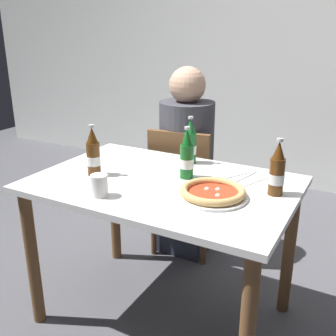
{
  "coord_description": "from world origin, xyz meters",
  "views": [
    {
      "loc": [
        0.84,
        -1.5,
        1.43
      ],
      "look_at": [
        0.0,
        0.05,
        0.8
      ],
      "focal_mm": 42.61,
      "sensor_mm": 36.0,
      "label": 1
    }
  ],
  "objects_px": {
    "chair_behind_table": "(184,184)",
    "beer_bottle_extra": "(187,157)",
    "beer_bottle_left": "(190,144)",
    "beer_bottle_center": "(93,154)",
    "pizza_margherita_near": "(213,193)",
    "paper_cup": "(99,186)",
    "dining_table_main": "(163,204)",
    "diner_seated": "(186,167)",
    "beer_bottle_right": "(277,171)",
    "napkin_with_cutlery": "(241,177)"
  },
  "relations": [
    {
      "from": "beer_bottle_right",
      "to": "dining_table_main",
      "type": "bearing_deg",
      "value": -168.84
    },
    {
      "from": "pizza_margherita_near",
      "to": "beer_bottle_right",
      "type": "height_order",
      "value": "beer_bottle_right"
    },
    {
      "from": "diner_seated",
      "to": "beer_bottle_center",
      "type": "xyz_separation_m",
      "value": [
        -0.14,
        -0.74,
        0.27
      ]
    },
    {
      "from": "beer_bottle_extra",
      "to": "napkin_with_cutlery",
      "type": "height_order",
      "value": "beer_bottle_extra"
    },
    {
      "from": "beer_bottle_left",
      "to": "beer_bottle_extra",
      "type": "relative_size",
      "value": 1.0
    },
    {
      "from": "diner_seated",
      "to": "napkin_with_cutlery",
      "type": "xyz_separation_m",
      "value": [
        0.5,
        -0.44,
        0.17
      ]
    },
    {
      "from": "chair_behind_table",
      "to": "pizza_margherita_near",
      "type": "xyz_separation_m",
      "value": [
        0.46,
        -0.67,
        0.29
      ]
    },
    {
      "from": "napkin_with_cutlery",
      "to": "pizza_margherita_near",
      "type": "bearing_deg",
      "value": -95.83
    },
    {
      "from": "chair_behind_table",
      "to": "pizza_margherita_near",
      "type": "distance_m",
      "value": 0.86
    },
    {
      "from": "chair_behind_table",
      "to": "beer_bottle_extra",
      "type": "xyz_separation_m",
      "value": [
        0.26,
        -0.51,
        0.37
      ]
    },
    {
      "from": "dining_table_main",
      "to": "pizza_margherita_near",
      "type": "height_order",
      "value": "pizza_margherita_near"
    },
    {
      "from": "diner_seated",
      "to": "beer_bottle_center",
      "type": "height_order",
      "value": "diner_seated"
    },
    {
      "from": "pizza_margherita_near",
      "to": "paper_cup",
      "type": "bearing_deg",
      "value": -153.16
    },
    {
      "from": "pizza_margherita_near",
      "to": "paper_cup",
      "type": "height_order",
      "value": "paper_cup"
    },
    {
      "from": "beer_bottle_left",
      "to": "beer_bottle_right",
      "type": "xyz_separation_m",
      "value": [
        0.5,
        -0.21,
        0.0
      ]
    },
    {
      "from": "beer_bottle_center",
      "to": "chair_behind_table",
      "type": "bearing_deg",
      "value": 78.1
    },
    {
      "from": "napkin_with_cutlery",
      "to": "chair_behind_table",
      "type": "bearing_deg",
      "value": 141.87
    },
    {
      "from": "beer_bottle_left",
      "to": "beer_bottle_right",
      "type": "height_order",
      "value": "same"
    },
    {
      "from": "beer_bottle_center",
      "to": "dining_table_main",
      "type": "bearing_deg",
      "value": 13.19
    },
    {
      "from": "chair_behind_table",
      "to": "beer_bottle_right",
      "type": "distance_m",
      "value": 0.93
    },
    {
      "from": "beer_bottle_extra",
      "to": "beer_bottle_left",
      "type": "bearing_deg",
      "value": 111.4
    },
    {
      "from": "beer_bottle_left",
      "to": "beer_bottle_center",
      "type": "height_order",
      "value": "same"
    },
    {
      "from": "pizza_margherita_near",
      "to": "dining_table_main",
      "type": "bearing_deg",
      "value": 167.58
    },
    {
      "from": "diner_seated",
      "to": "pizza_margherita_near",
      "type": "xyz_separation_m",
      "value": [
        0.47,
        -0.72,
        0.19
      ]
    },
    {
      "from": "diner_seated",
      "to": "beer_bottle_left",
      "type": "relative_size",
      "value": 4.89
    },
    {
      "from": "beer_bottle_left",
      "to": "paper_cup",
      "type": "relative_size",
      "value": 2.6
    },
    {
      "from": "beer_bottle_extra",
      "to": "pizza_margherita_near",
      "type": "bearing_deg",
      "value": -38.44
    },
    {
      "from": "beer_bottle_right",
      "to": "beer_bottle_extra",
      "type": "distance_m",
      "value": 0.42
    },
    {
      "from": "chair_behind_table",
      "to": "beer_bottle_left",
      "type": "relative_size",
      "value": 3.44
    },
    {
      "from": "chair_behind_table",
      "to": "napkin_with_cutlery",
      "type": "bearing_deg",
      "value": 134.29
    },
    {
      "from": "beer_bottle_left",
      "to": "beer_bottle_center",
      "type": "distance_m",
      "value": 0.51
    },
    {
      "from": "beer_bottle_right",
      "to": "paper_cup",
      "type": "height_order",
      "value": "beer_bottle_right"
    },
    {
      "from": "beer_bottle_center",
      "to": "beer_bottle_extra",
      "type": "height_order",
      "value": "same"
    },
    {
      "from": "beer_bottle_left",
      "to": "beer_bottle_extra",
      "type": "height_order",
      "value": "same"
    },
    {
      "from": "dining_table_main",
      "to": "chair_behind_table",
      "type": "distance_m",
      "value": 0.66
    },
    {
      "from": "diner_seated",
      "to": "beer_bottle_right",
      "type": "xyz_separation_m",
      "value": [
        0.69,
        -0.56,
        0.27
      ]
    },
    {
      "from": "beer_bottle_left",
      "to": "napkin_with_cutlery",
      "type": "bearing_deg",
      "value": -14.8
    },
    {
      "from": "dining_table_main",
      "to": "beer_bottle_right",
      "type": "xyz_separation_m",
      "value": [
        0.49,
        0.1,
        0.22
      ]
    },
    {
      "from": "beer_bottle_center",
      "to": "napkin_with_cutlery",
      "type": "bearing_deg",
      "value": 25.37
    },
    {
      "from": "dining_table_main",
      "to": "diner_seated",
      "type": "relative_size",
      "value": 0.99
    },
    {
      "from": "chair_behind_table",
      "to": "beer_bottle_extra",
      "type": "bearing_deg",
      "value": 109.75
    },
    {
      "from": "dining_table_main",
      "to": "beer_bottle_left",
      "type": "distance_m",
      "value": 0.38
    },
    {
      "from": "dining_table_main",
      "to": "beer_bottle_right",
      "type": "relative_size",
      "value": 4.86
    },
    {
      "from": "dining_table_main",
      "to": "paper_cup",
      "type": "bearing_deg",
      "value": -118.85
    },
    {
      "from": "chair_behind_table",
      "to": "beer_bottle_left",
      "type": "bearing_deg",
      "value": 113.45
    },
    {
      "from": "pizza_margherita_near",
      "to": "beer_bottle_extra",
      "type": "relative_size",
      "value": 1.2
    },
    {
      "from": "dining_table_main",
      "to": "chair_behind_table",
      "type": "bearing_deg",
      "value": 107.35
    },
    {
      "from": "beer_bottle_left",
      "to": "napkin_with_cutlery",
      "type": "relative_size",
      "value": 1.05
    },
    {
      "from": "pizza_margherita_near",
      "to": "beer_bottle_extra",
      "type": "distance_m",
      "value": 0.27
    },
    {
      "from": "diner_seated",
      "to": "beer_bottle_extra",
      "type": "relative_size",
      "value": 4.89
    }
  ]
}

